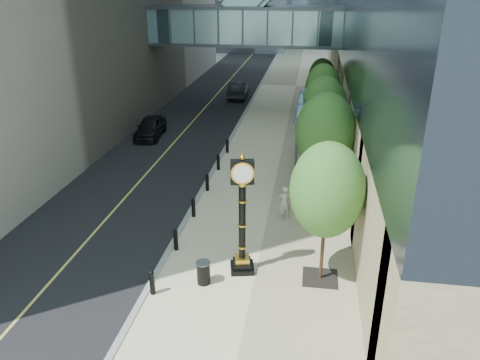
% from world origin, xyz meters
% --- Properties ---
extents(ground, '(320.00, 320.00, 0.00)m').
position_xyz_m(ground, '(0.00, 0.00, 0.00)').
color(ground, gray).
rests_on(ground, ground).
extents(road, '(8.00, 180.00, 0.02)m').
position_xyz_m(road, '(-7.00, 40.00, 0.01)').
color(road, black).
rests_on(road, ground).
extents(sidewalk, '(8.00, 180.00, 0.06)m').
position_xyz_m(sidewalk, '(1.00, 40.00, 0.03)').
color(sidewalk, beige).
rests_on(sidewalk, ground).
extents(curb, '(0.25, 180.00, 0.07)m').
position_xyz_m(curb, '(-3.00, 40.00, 0.04)').
color(curb, gray).
rests_on(curb, ground).
extents(skywalk, '(17.00, 4.20, 5.80)m').
position_xyz_m(skywalk, '(-3.00, 28.00, 7.71)').
color(skywalk, '#45626F').
rests_on(skywalk, ground).
extents(entrance_canopy, '(3.00, 8.00, 4.38)m').
position_xyz_m(entrance_canopy, '(3.48, 14.00, 4.19)').
color(entrance_canopy, '#383F44').
rests_on(entrance_canopy, ground).
extents(bollard_row, '(0.20, 16.20, 0.90)m').
position_xyz_m(bollard_row, '(-2.70, 9.00, 0.51)').
color(bollard_row, black).
rests_on(bollard_row, sidewalk).
extents(street_trees, '(2.96, 28.55, 6.08)m').
position_xyz_m(street_trees, '(3.60, 14.24, 3.84)').
color(street_trees, black).
rests_on(street_trees, sidewalk).
extents(street_clock, '(1.12, 1.12, 5.04)m').
position_xyz_m(street_clock, '(0.42, 3.09, 2.25)').
color(street_clock, black).
rests_on(street_clock, sidewalk).
extents(trash_bin, '(0.58, 0.58, 0.90)m').
position_xyz_m(trash_bin, '(-0.94, 1.97, 0.51)').
color(trash_bin, black).
rests_on(trash_bin, sidewalk).
extents(pedestrian, '(0.76, 0.65, 1.77)m').
position_xyz_m(pedestrian, '(1.82, 7.84, 0.95)').
color(pedestrian, '#B0ABA1').
rests_on(pedestrian, sidewalk).
extents(car_near, '(2.10, 4.56, 1.51)m').
position_xyz_m(car_near, '(-9.14, 19.77, 0.78)').
color(car_near, black).
rests_on(car_near, road).
extents(car_far, '(1.88, 4.97, 1.62)m').
position_xyz_m(car_far, '(-4.52, 33.52, 0.83)').
color(car_far, black).
rests_on(car_far, road).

